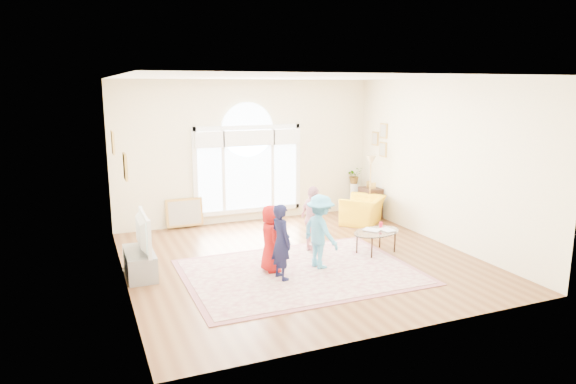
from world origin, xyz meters
name	(u,v)px	position (x,y,z in m)	size (l,w,h in m)	color
ground	(301,260)	(0.00, 0.00, 0.00)	(6.00, 6.00, 0.00)	#552F16
room_shell	(250,154)	(0.01, 2.83, 1.57)	(6.00, 6.00, 6.00)	beige
area_rug	(300,272)	(-0.27, -0.57, 0.01)	(3.60, 2.60, 0.02)	#BFAC95
rug_border	(300,272)	(-0.27, -0.57, 0.01)	(3.80, 2.80, 0.01)	#8F5558
tv_console	(140,263)	(-2.75, 0.30, 0.21)	(0.45, 1.00, 0.42)	gray
television	(138,232)	(-2.74, 0.30, 0.73)	(0.17, 1.09, 0.63)	black
coffee_table	(376,232)	(1.45, -0.18, 0.40)	(1.14, 0.90, 0.54)	silver
armchair	(363,210)	(2.29, 1.73, 0.31)	(0.95, 0.83, 0.62)	yellow
side_cabinet	(370,202)	(2.78, 2.20, 0.35)	(0.40, 0.50, 0.70)	black
floor_lamp	(371,165)	(2.61, 1.96, 1.28)	(0.29, 0.29, 1.51)	black
plant_pedestal	(354,197)	(2.70, 2.85, 0.35)	(0.20, 0.20, 0.70)	white
potted_plant	(354,175)	(2.70, 2.85, 0.90)	(0.36, 0.31, 0.40)	#33722D
leaning_picture	(185,228)	(-1.50, 2.90, 0.00)	(0.80, 0.05, 0.62)	tan
child_red	(271,238)	(-0.70, -0.35, 0.58)	(0.55, 0.36, 1.13)	#9E1110
child_navy	(281,242)	(-0.67, -0.75, 0.63)	(0.45, 0.29, 1.23)	#121432
child_pink	(313,219)	(0.38, 0.30, 0.64)	(0.73, 0.30, 1.24)	pink
child_blue	(320,231)	(0.14, -0.51, 0.65)	(0.81, 0.47, 1.26)	#48A2C9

